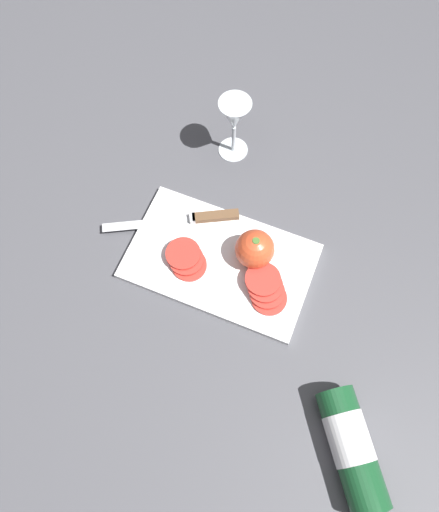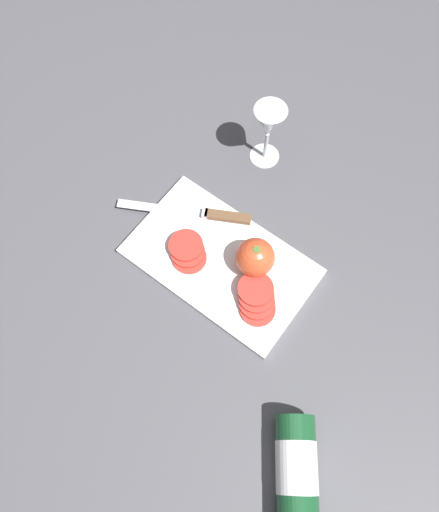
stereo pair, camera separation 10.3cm
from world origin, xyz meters
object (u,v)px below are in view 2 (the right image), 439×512
Objects in this scene: whole_tomato at (255,257)px; tomato_slice_stack_far at (257,299)px; knife at (213,215)px; tomato_slice_stack_near at (188,252)px; wine_bottle at (297,486)px; wine_glass at (268,124)px.

whole_tomato is 0.08m from tomato_slice_stack_far.
knife is 0.22m from tomato_slice_stack_far.
knife is at bearing 95.99° from tomato_slice_stack_near.
wine_bottle is at bearing -44.77° from whole_tomato.
whole_tomato reaches higher than wine_bottle.
wine_bottle is 0.35m from tomato_slice_stack_far.
wine_bottle is 0.50m from tomato_slice_stack_near.
wine_glass reaches higher than tomato_slice_stack_far.
tomato_slice_stack_near is (-0.13, -0.06, -0.03)m from whole_tomato.
wine_glass is (-0.45, 0.55, 0.08)m from wine_bottle.
tomato_slice_stack_near is 0.18m from tomato_slice_stack_far.
knife is at bearing 151.33° from tomato_slice_stack_far.
tomato_slice_stack_far is (0.20, -0.31, -0.09)m from wine_glass.
wine_glass is 1.76× the size of tomato_slice_stack_near.
knife is (-0.45, 0.34, -0.01)m from wine_bottle.
wine_bottle is 1.85× the size of wine_glass.
tomato_slice_stack_far reaches higher than tomato_slice_stack_near.
wine_bottle is at bearing -43.26° from tomato_slice_stack_far.
wine_bottle is 1.12× the size of knife.
whole_tomato is at bearing -59.51° from wine_glass.
wine_bottle is at bearing -28.94° from tomato_slice_stack_near.
tomato_slice_stack_far is at bearing -51.39° from whole_tomato.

